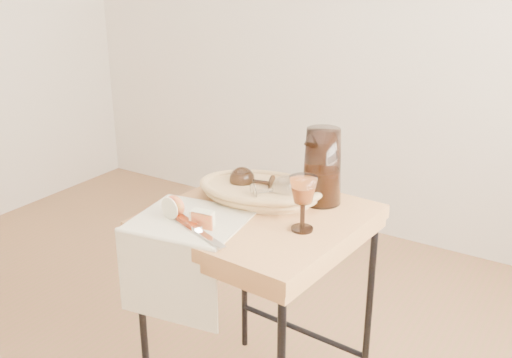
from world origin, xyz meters
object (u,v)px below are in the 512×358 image
Objects in this scene: pitcher at (322,166)px; wine_goblet at (303,204)px; tea_towel at (190,220)px; bread_basket at (261,192)px; goblet_lying_b at (272,190)px; apple_half at (175,206)px; table_knife at (198,230)px; goblet_lying_a at (255,181)px; side_table at (259,318)px.

wine_goblet is (0.05, -0.22, -0.04)m from pitcher.
bread_basket is (0.09, 0.25, 0.02)m from tea_towel.
tea_towel is 0.28m from goblet_lying_b.
pitcher is 3.86× the size of apple_half.
bread_basket is at bearing 60.28° from tea_towel.
bread_basket is 0.22m from pitcher.
pitcher is at bearing 55.36° from apple_half.
apple_half is at bearing -131.16° from bread_basket.
apple_half is at bearing 179.69° from table_knife.
apple_half is at bearing -159.99° from wine_goblet.
goblet_lying_a is 0.23m from pitcher.
goblet_lying_a is (-0.09, 0.11, 0.43)m from side_table.
goblet_lying_a is 0.48× the size of pitcher.
wine_goblet reaches higher than goblet_lying_b.
wine_goblet is at bearing -82.29° from goblet_lying_b.
pitcher is at bearing 86.57° from table_knife.
goblet_lying_b reaches higher than side_table.
pitcher is (0.21, 0.08, 0.07)m from goblet_lying_a.
wine_goblet is 2.26× the size of apple_half.
tea_towel is 0.45m from pitcher.
pitcher is (0.12, 0.18, 0.50)m from side_table.
tea_towel is 1.14× the size of pitcher.
apple_half is (-0.37, -0.13, -0.04)m from wine_goblet.
apple_half is at bearing -152.51° from pitcher.
apple_half is 0.14m from table_knife.
pitcher is (0.12, 0.11, 0.07)m from goblet_lying_b.
side_table is 0.42m from bread_basket.
pitcher is at bearing 102.49° from wine_goblet.
apple_half is at bearing -139.30° from side_table.
bread_basket is (-0.05, 0.09, 0.41)m from side_table.
tea_towel is at bearing 17.06° from apple_half.
pitcher reaches higher than bread_basket.
table_knife is at bearing -153.94° from goblet_lying_b.
tea_towel is at bearing -132.49° from side_table.
table_knife is at bearing -46.56° from tea_towel.
goblet_lying_a is 0.57× the size of table_knife.
side_table is at bearing 117.98° from goblet_lying_a.
apple_half is at bearing 57.52° from goblet_lying_a.
tea_towel is 2.36× the size of goblet_lying_b.
pitcher reaches higher than side_table.
bread_basket is at bearing -172.53° from pitcher.
wine_goblet is (0.25, -0.14, 0.03)m from goblet_lying_a.
side_table is 5.55× the size of goblet_lying_a.
pitcher is at bearing -6.57° from goblet_lying_b.
tea_towel is 4.40× the size of apple_half.
wine_goblet is (0.17, -0.10, 0.03)m from goblet_lying_b.
side_table is at bearing 38.37° from tea_towel.
table_knife is (0.08, -0.06, 0.01)m from tea_towel.
pitcher is 1.71× the size of wine_goblet.
bread_basket is at bearing 108.81° from table_knife.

